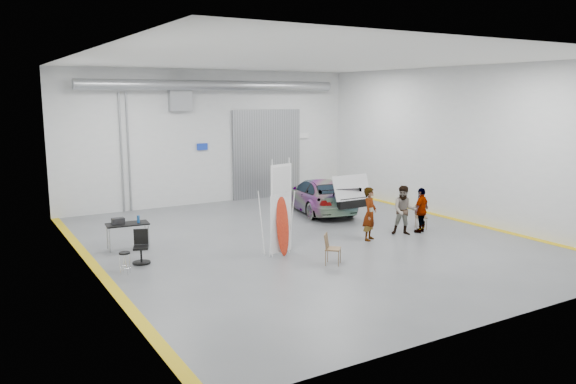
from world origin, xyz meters
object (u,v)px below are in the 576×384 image
person_b (404,210)px  office_chair (140,249)px  work_table (125,224)px  folding_chair_far (421,221)px  shop_stool (125,263)px  surfboard_display (280,217)px  person_a (370,214)px  folding_chair_near (333,255)px  sedan_car (318,195)px  person_c (421,210)px

person_b → office_chair: (-9.00, 1.36, -0.45)m
work_table → person_b: bearing=-19.4°
folding_chair_far → work_table: 10.53m
shop_stool → office_chair: office_chair is taller
surfboard_display → office_chair: (-3.94, 1.42, -0.79)m
person_a → folding_chair_near: 3.22m
office_chair → person_a: bearing=9.7°
sedan_car → office_chair: 9.30m
folding_chair_near → work_table: size_ratio=0.67×
work_table → office_chair: 1.83m
person_c → folding_chair_near: 5.23m
sedan_car → folding_chair_far: sedan_car is taller
person_b → work_table: person_b is taller
person_b → folding_chair_far: person_b is taller
person_c → folding_chair_far: 0.81m
shop_stool → work_table: bearing=74.9°
person_a → person_b: size_ratio=1.04×
person_c → office_chair: bearing=-29.2°
person_b → folding_chair_far: (1.19, 0.38, -0.61)m
surfboard_display → folding_chair_near: size_ratio=3.28×
folding_chair_far → sedan_car: bearing=143.6°
surfboard_display → office_chair: size_ratio=3.07×
person_c → person_b: bearing=-24.7°
person_c → folding_chair_near: size_ratio=1.78×
person_a → surfboard_display: size_ratio=0.61×
person_a → person_b: 1.51m
person_b → person_a: bearing=-144.7°
person_c → shop_stool: size_ratio=2.60×
person_c → folding_chair_near: bearing=-3.5°
person_c → work_table: (-9.73, 3.20, 0.01)m
sedan_car → person_b: bearing=106.4°
person_a → shop_stool: (-8.16, 0.52, -0.60)m
folding_chair_near → work_table: work_table is taller
folding_chair_near → sedan_car: bearing=13.4°
person_a → shop_stool: bearing=142.0°
person_b → sedan_car: bearing=131.5°
sedan_car → person_b: 4.88m
sedan_car → person_b: person_b is taller
office_chair → shop_stool: bearing=-109.8°
sedan_car → shop_stool: (-9.27, -4.30, -0.39)m
person_c → folding_chair_near: (-4.96, -1.56, -0.53)m
sedan_car → work_table: (-8.57, -1.72, 0.13)m
person_b → work_table: (-8.96, 3.15, -0.05)m
surfboard_display → shop_stool: (-4.60, 0.62, -0.91)m
person_c → folding_chair_far: (0.42, 0.43, -0.55)m
shop_stool → folding_chair_far: bearing=-1.0°
shop_stool → office_chair: size_ratio=0.64×
work_table → office_chair: bearing=-91.2°
sedan_car → office_chair: sedan_car is taller
person_c → sedan_car: bearing=-97.7°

